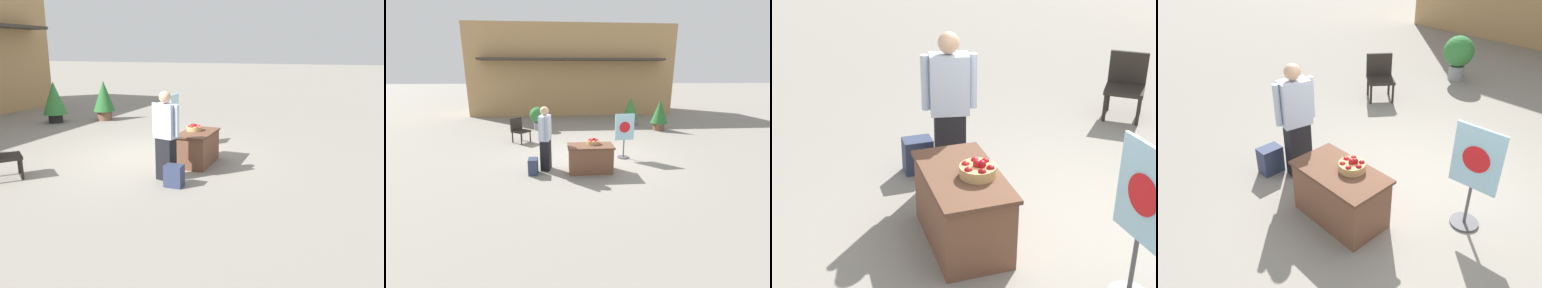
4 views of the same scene
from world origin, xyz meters
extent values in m
plane|color=gray|center=(0.00, 0.00, 0.00)|extent=(120.00, 120.00, 0.00)
cube|color=brown|center=(-0.12, -1.19, 0.35)|extent=(1.15, 0.64, 0.69)
cube|color=brown|center=(-0.12, -1.19, 0.71)|extent=(1.22, 0.68, 0.04)
cylinder|color=tan|center=(-0.04, -1.07, 0.78)|extent=(0.34, 0.34, 0.10)
sphere|color=#A30F14|center=(0.08, -1.07, 0.82)|extent=(0.08, 0.08, 0.08)
sphere|color=#A30F14|center=(0.04, -0.98, 0.82)|extent=(0.08, 0.08, 0.08)
sphere|color=#A30F14|center=(-0.11, -0.98, 0.82)|extent=(0.08, 0.08, 0.08)
sphere|color=red|center=(-0.15, -1.06, 0.82)|extent=(0.08, 0.08, 0.08)
sphere|color=red|center=(-0.11, -1.17, 0.82)|extent=(0.08, 0.08, 0.08)
sphere|color=red|center=(0.01, -1.18, 0.82)|extent=(0.08, 0.08, 0.08)
sphere|color=red|center=(-0.05, -1.07, 0.85)|extent=(0.08, 0.08, 0.08)
sphere|color=#A30F14|center=(-0.01, -1.04, 0.85)|extent=(0.08, 0.08, 0.08)
sphere|color=red|center=(-0.04, -1.08, 0.85)|extent=(0.08, 0.08, 0.08)
cube|color=black|center=(-1.32, -0.96, 0.42)|extent=(0.30, 0.38, 0.84)
cube|color=silver|center=(-1.32, -0.96, 1.17)|extent=(0.34, 0.46, 0.66)
sphere|color=tan|center=(-1.32, -0.96, 1.62)|extent=(0.23, 0.23, 0.23)
cylinder|color=silver|center=(-1.27, -0.71, 1.20)|extent=(0.09, 0.09, 0.61)
cylinder|color=silver|center=(-1.37, -1.22, 1.20)|extent=(0.09, 0.09, 0.61)
cube|color=#2D3856|center=(-1.64, -1.27, 0.21)|extent=(0.24, 0.34, 0.42)
cylinder|color=#4C4C51|center=(1.06, -0.13, 0.31)|extent=(0.04, 0.04, 0.55)
cube|color=#99D1EA|center=(1.06, -0.13, 0.98)|extent=(0.60, 0.07, 0.81)
cylinder|color=red|center=(1.07, -0.15, 0.98)|extent=(0.34, 0.03, 0.34)
cylinder|color=#28231E|center=(-2.05, 2.05, 0.20)|extent=(0.05, 0.05, 0.41)
cylinder|color=#28231E|center=(-2.34, 1.68, 0.20)|extent=(0.05, 0.05, 0.41)
cylinder|color=#28231E|center=(-2.42, 2.34, 0.20)|extent=(0.05, 0.05, 0.41)
cylinder|color=#28231E|center=(-2.71, 1.97, 0.20)|extent=(0.05, 0.05, 0.41)
cube|color=#28231E|center=(-2.38, 2.01, 0.44)|extent=(0.77, 0.77, 0.06)
cube|color=#28231E|center=(-2.57, 2.16, 0.70)|extent=(0.39, 0.47, 0.47)
camera|label=1|loc=(-7.71, -3.90, 2.50)|focal=35.00mm
camera|label=2|loc=(-0.97, -7.69, 2.58)|focal=24.00mm
camera|label=3|loc=(3.95, -2.48, 3.03)|focal=50.00mm
camera|label=4|loc=(2.70, -3.69, 3.34)|focal=35.00mm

